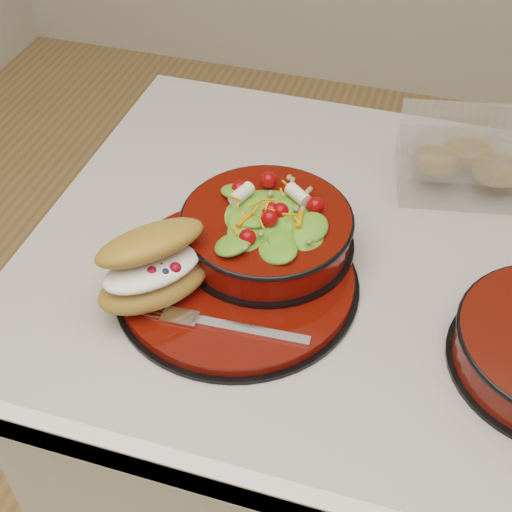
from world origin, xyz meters
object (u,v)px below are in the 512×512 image
(dinner_plate, at_px, (237,280))
(croissant, at_px, (154,267))
(fork, at_px, (229,326))
(pastry_box, at_px, (469,157))
(salad_bowl, at_px, (267,224))
(island_counter, at_px, (431,462))

(dinner_plate, distance_m, croissant, 0.11)
(croissant, relative_size, fork, 0.95)
(fork, bearing_deg, pastry_box, -34.15)
(dinner_plate, distance_m, pastry_box, 0.41)
(fork, xyz_separation_m, pastry_box, (0.24, 0.40, 0.02))
(salad_bowl, xyz_separation_m, pastry_box, (0.24, 0.25, -0.01))
(croissant, height_order, pastry_box, croissant)
(dinner_plate, relative_size, pastry_box, 1.42)
(salad_bowl, distance_m, pastry_box, 0.34)
(island_counter, relative_size, dinner_plate, 3.92)
(pastry_box, bearing_deg, croissant, -143.87)
(dinner_plate, height_order, salad_bowl, salad_bowl)
(croissant, bearing_deg, dinner_plate, -14.52)
(island_counter, relative_size, pastry_box, 5.58)
(island_counter, relative_size, fork, 6.82)
(dinner_plate, relative_size, fork, 1.74)
(fork, relative_size, pastry_box, 0.82)
(island_counter, bearing_deg, croissant, -158.34)
(salad_bowl, height_order, croissant, salad_bowl)
(dinner_plate, distance_m, fork, 0.09)
(island_counter, height_order, pastry_box, pastry_box)
(island_counter, distance_m, dinner_plate, 0.56)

